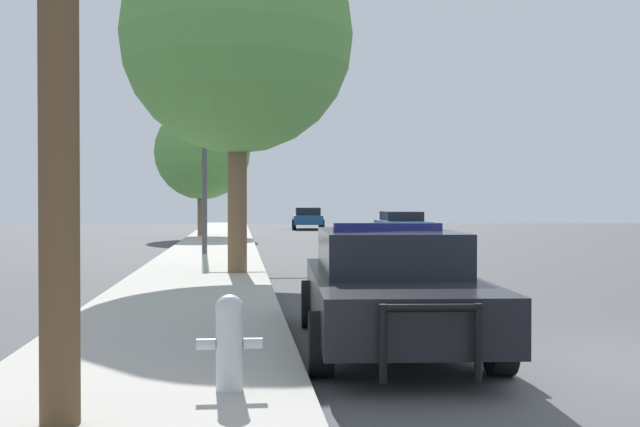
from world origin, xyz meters
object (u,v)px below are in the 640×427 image
fire_hydrant (230,340)px  tree_sidewalk_near (237,38)px  police_car (389,285)px  car_background_oncoming (402,226)px  tree_sidewalk_far (202,152)px  traffic_light (244,135)px  car_background_distant (308,218)px

fire_hydrant → tree_sidewalk_near: bearing=89.7°
police_car → car_background_oncoming: police_car is taller
tree_sidewalk_near → tree_sidewalk_far: 20.79m
traffic_light → tree_sidewalk_near: size_ratio=0.66×
fire_hydrant → car_background_oncoming: car_background_oncoming is taller
traffic_light → police_car: bearing=-84.2°
fire_hydrant → traffic_light: traffic_light is taller
tree_sidewalk_near → car_background_oncoming: bearing=65.0°
police_car → tree_sidewalk_near: size_ratio=0.66×
police_car → tree_sidewalk_near: (-1.81, 8.83, 4.70)m
fire_hydrant → tree_sidewalk_far: (-1.64, 32.11, 3.57)m
car_background_oncoming → tree_sidewalk_near: bearing=66.8°
traffic_light → tree_sidewalk_far: size_ratio=0.83×
tree_sidewalk_far → car_background_distant: bearing=62.3°
fire_hydrant → car_background_distant: size_ratio=0.17×
fire_hydrant → traffic_light: 18.50m
police_car → traffic_light: traffic_light is taller
police_car → traffic_light: size_ratio=1.00×
police_car → fire_hydrant: (-1.86, -2.60, -0.17)m
tree_sidewalk_near → tree_sidewalk_far: size_ratio=1.26×
fire_hydrant → tree_sidewalk_near: (0.06, 11.43, 4.87)m
car_background_oncoming → car_background_distant: size_ratio=0.98×
car_background_oncoming → tree_sidewalk_near: 16.82m
police_car → traffic_light: 15.99m
car_background_oncoming → tree_sidewalk_far: size_ratio=0.74×
fire_hydrant → traffic_light: (0.27, 18.21, 3.24)m
car_background_oncoming → tree_sidewalk_far: bearing=-33.6°
car_background_distant → traffic_light: bearing=-95.9°
fire_hydrant → tree_sidewalk_far: bearing=92.9°
fire_hydrant → car_background_distant: 43.98m
police_car → car_background_distant: 41.23m
police_car → tree_sidewalk_far: tree_sidewalk_far is taller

